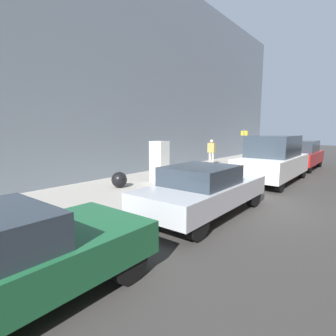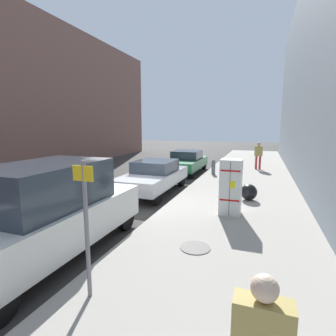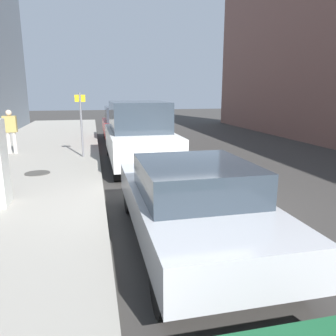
{
  "view_description": "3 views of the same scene",
  "coord_description": "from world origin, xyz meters",
  "views": [
    {
      "loc": [
        3.4,
        -7.93,
        2.38
      ],
      "look_at": [
        -1.71,
        -1.52,
        1.2
      ],
      "focal_mm": 28.0,
      "sensor_mm": 36.0,
      "label": 1
    },
    {
      "loc": [
        -4.73,
        8.83,
        2.95
      ],
      "look_at": [
        -0.91,
        -1.82,
        1.11
      ],
      "focal_mm": 28.0,
      "sensor_mm": 36.0,
      "label": 2
    },
    {
      "loc": [
        -1.77,
        -6.47,
        2.45
      ],
      "look_at": [
        -0.18,
        0.52,
        0.78
      ],
      "focal_mm": 35.0,
      "sensor_mm": 36.0,
      "label": 3
    }
  ],
  "objects": [
    {
      "name": "ground_plane",
      "position": [
        0.0,
        0.0,
        0.0
      ],
      "size": [
        80.0,
        80.0,
        0.0
      ],
      "primitive_type": "plane",
      "color": "#383533"
    },
    {
      "name": "sidewalk_slab",
      "position": [
        -3.99,
        0.0,
        0.08
      ],
      "size": [
        4.77,
        44.0,
        0.16
      ],
      "primitive_type": "cube",
      "color": "#9E998E",
      "rests_on": "ground"
    },
    {
      "name": "building_facade_near",
      "position": [
        -7.32,
        0.0,
        5.43
      ],
      "size": [
        1.9,
        39.6,
        10.86
      ],
      "primitive_type": "cube",
      "color": "slate",
      "rests_on": "ground"
    },
    {
      "name": "discarded_refrigerator",
      "position": [
        -3.88,
        0.6,
        1.04
      ],
      "size": [
        0.66,
        0.6,
        1.76
      ],
      "color": "silver",
      "rests_on": "sidewalk_slab"
    },
    {
      "name": "manhole_cover",
      "position": [
        -3.41,
        3.28,
        0.16
      ],
      "size": [
        0.7,
        0.7,
        0.02
      ],
      "primitive_type": "cylinder",
      "color": "#47443F",
      "rests_on": "sidewalk_slab"
    },
    {
      "name": "street_sign_post",
      "position": [
        -2.18,
        5.55,
        1.44
      ],
      "size": [
        0.36,
        0.07,
        2.27
      ],
      "color": "slate",
      "rests_on": "sidewalk_slab"
    },
    {
      "name": "trash_bag",
      "position": [
        -4.36,
        -1.26,
        0.46
      ],
      "size": [
        0.61,
        0.61,
        0.61
      ],
      "primitive_type": "sphere",
      "color": "black",
      "rests_on": "sidewalk_slab"
    },
    {
      "name": "pedestrian_walking_far",
      "position": [
        -4.81,
        6.81,
        1.1
      ],
      "size": [
        0.47,
        0.22,
        1.64
      ],
      "rotation": [
        0.0,
        0.0,
        6.26
      ],
      "color": "beige",
      "rests_on": "sidewalk_slab"
    },
    {
      "name": "parked_sedan_silver",
      "position": [
        -0.29,
        -1.69,
        0.74
      ],
      "size": [
        1.86,
        4.51,
        1.41
      ],
      "color": "silver",
      "rests_on": "ground"
    },
    {
      "name": "parked_van_white",
      "position": [
        -0.29,
        4.47,
        1.05
      ],
      "size": [
        2.02,
        5.06,
        2.13
      ],
      "color": "silver",
      "rests_on": "ground"
    },
    {
      "name": "parked_suv_red",
      "position": [
        -0.29,
        9.88,
        0.9
      ],
      "size": [
        1.97,
        4.43,
        1.75
      ],
      "color": "red",
      "rests_on": "ground"
    }
  ]
}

